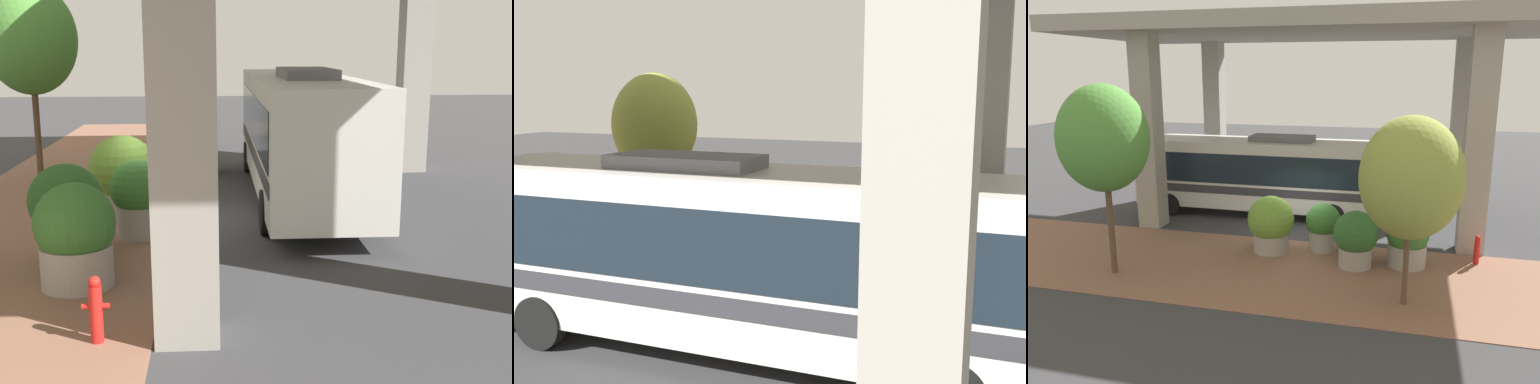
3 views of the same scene
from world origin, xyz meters
TOP-DOWN VIEW (x-y plane):
  - ground_plane at (0.00, 0.00)m, footprint 80.00×80.00m
  - sidewalk_strip at (-3.00, 0.00)m, footprint 6.00×40.00m
  - bus at (3.24, 2.46)m, footprint 2.66×10.83m
  - fire_hydrant at (-0.78, -6.31)m, footprint 0.39×0.19m
  - planter_front at (-1.49, -4.07)m, footprint 1.40×1.40m
  - planter_middle at (-1.31, 0.62)m, footprint 1.64×1.64m
  - planter_back at (-1.99, -2.44)m, footprint 1.46×1.46m
  - planter_extra at (-0.74, -1.15)m, footprint 1.24×1.24m
  - street_tree_far at (-4.42, 4.91)m, footprint 2.70×2.70m

SIDE VIEW (x-z plane):
  - ground_plane at x=0.00m, z-range 0.00..0.00m
  - sidewalk_strip at x=-3.00m, z-range 0.00..0.02m
  - fire_hydrant at x=-0.78m, z-range 0.01..1.01m
  - planter_extra at x=-0.74m, z-range 0.05..1.78m
  - planter_front at x=-1.49m, z-range -0.01..1.84m
  - planter_back at x=-1.99m, z-range 0.04..1.93m
  - planter_middle at x=-1.31m, z-range 0.02..2.04m
  - bus at x=3.24m, z-range 0.15..3.72m
  - street_tree_far at x=-4.42m, z-range 1.33..7.25m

